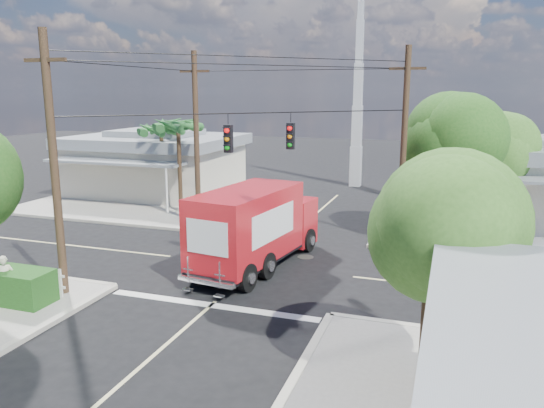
% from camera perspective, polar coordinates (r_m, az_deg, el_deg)
% --- Properties ---
extents(ground, '(120.00, 120.00, 0.00)m').
position_cam_1_polar(ground, '(21.88, -1.70, -6.68)').
color(ground, black).
rests_on(ground, ground).
extents(sidewalk_ne, '(14.12, 14.12, 0.14)m').
position_cam_1_polar(sidewalk_ne, '(31.27, 24.92, -1.95)').
color(sidewalk_ne, gray).
rests_on(sidewalk_ne, ground).
extents(sidewalk_nw, '(14.12, 14.12, 0.14)m').
position_cam_1_polar(sidewalk_nw, '(35.99, -11.91, 0.64)').
color(sidewalk_nw, gray).
rests_on(sidewalk_nw, ground).
extents(road_markings, '(32.00, 32.00, 0.01)m').
position_cam_1_polar(road_markings, '(20.59, -3.15, -7.91)').
color(road_markings, beige).
rests_on(road_markings, ground).
extents(building_nw, '(10.80, 10.20, 4.30)m').
position_cam_1_polar(building_nw, '(37.56, -12.30, 4.42)').
color(building_nw, beige).
rests_on(building_nw, sidewalk_nw).
extents(radio_tower, '(0.80, 0.80, 17.00)m').
position_cam_1_polar(radio_tower, '(40.00, 9.18, 9.92)').
color(radio_tower, silver).
rests_on(radio_tower, ground).
extents(tree_ne_front, '(4.21, 4.14, 6.66)m').
position_cam_1_polar(tree_ne_front, '(26.25, 18.69, 6.48)').
color(tree_ne_front, '#422D1C').
rests_on(tree_ne_front, sidewalk_ne).
extents(tree_ne_back, '(3.77, 3.66, 5.82)m').
position_cam_1_polar(tree_ne_back, '(28.60, 23.88, 5.33)').
color(tree_ne_back, '#422D1C').
rests_on(tree_ne_back, sidewalk_ne).
extents(tree_se, '(3.67, 3.54, 5.62)m').
position_cam_1_polar(tree_se, '(12.52, 16.96, -2.28)').
color(tree_se, '#422D1C').
rests_on(tree_se, sidewalk_se).
extents(palm_nw_front, '(3.01, 3.08, 5.59)m').
position_cam_1_polar(palm_nw_front, '(30.76, -10.06, 8.17)').
color(palm_nw_front, '#422D1C').
rests_on(palm_nw_front, sidewalk_nw).
extents(palm_nw_back, '(3.01, 3.08, 5.19)m').
position_cam_1_polar(palm_nw_back, '(33.08, -11.85, 7.71)').
color(palm_nw_back, '#422D1C').
rests_on(palm_nw_back, sidewalk_nw).
extents(utility_poles, '(12.00, 10.68, 9.00)m').
position_cam_1_polar(utility_poles, '(22.92, -4.09, 6.13)').
color(utility_poles, '#473321').
rests_on(utility_poles, ground).
extents(vending_boxes, '(1.90, 0.50, 1.10)m').
position_cam_1_polar(vending_boxes, '(26.38, 16.55, -2.36)').
color(vending_boxes, '#B80F08').
rests_on(vending_boxes, sidewalk_ne).
extents(delivery_truck, '(3.40, 7.85, 3.29)m').
position_cam_1_polar(delivery_truck, '(21.39, -1.78, -2.45)').
color(delivery_truck, black).
rests_on(delivery_truck, ground).
extents(pedestrian, '(0.70, 0.66, 1.60)m').
position_cam_1_polar(pedestrian, '(19.72, -26.76, -7.27)').
color(pedestrian, beige).
rests_on(pedestrian, sidewalk_sw).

